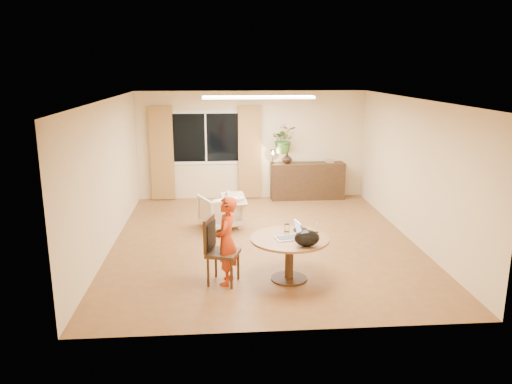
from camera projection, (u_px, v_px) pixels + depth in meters
floor at (264, 241)px, 9.27m from camera, size 6.50×6.50×0.00m
ceiling at (264, 99)px, 8.63m from camera, size 6.50×6.50×0.00m
wall_back at (252, 145)px, 12.09m from camera, size 5.50×0.00×5.50m
wall_left at (108, 175)px, 8.74m from camera, size 0.00×6.50×6.50m
wall_right at (413, 170)px, 9.15m from camera, size 0.00×6.50×6.50m
window at (206, 138)px, 11.94m from camera, size 1.70×0.03×1.30m
curtain_left at (162, 153)px, 11.88m from camera, size 0.55×0.08×2.25m
curtain_right at (250, 152)px, 12.03m from camera, size 0.55×0.08×2.25m
ceiling_panel at (258, 97)px, 9.80m from camera, size 2.20×0.35×0.05m
dining_table at (289, 247)px, 7.47m from camera, size 1.18×1.18×0.67m
dining_chair at (223, 251)px, 7.36m from camera, size 0.60×0.57×1.01m
child at (227, 241)px, 7.32m from camera, size 0.54×0.42×1.33m
laptop at (288, 230)px, 7.36m from camera, size 0.44×0.34×0.26m
tumbler at (287, 228)px, 7.69m from camera, size 0.10×0.10×0.12m
wine_glass at (317, 227)px, 7.64m from camera, size 0.08×0.08×0.19m
pot_lid at (300, 229)px, 7.75m from camera, size 0.23×0.23×0.04m
handbag at (307, 238)px, 7.04m from camera, size 0.37×0.23×0.24m
armchair at (220, 211)px, 9.99m from camera, size 0.96×0.97×0.68m
throw at (234, 195)px, 9.84m from camera, size 0.54×0.62×0.03m
sideboard at (307, 181)px, 12.17m from camera, size 1.78×0.43×0.89m
vase at (287, 158)px, 11.99m from camera, size 0.27×0.27×0.25m
bouquet at (284, 139)px, 11.88m from camera, size 0.60×0.52×0.66m
book_stack at (330, 161)px, 12.09m from camera, size 0.22×0.19×0.08m
desk_lamp at (273, 157)px, 11.91m from camera, size 0.16×0.16×0.36m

